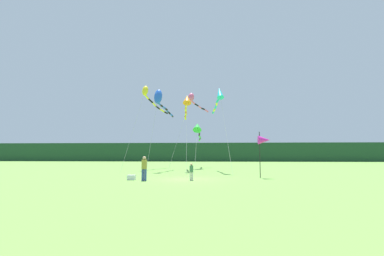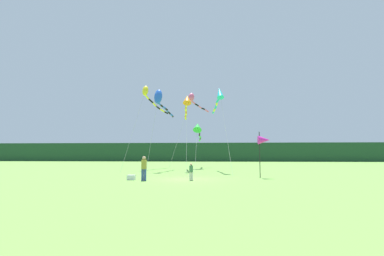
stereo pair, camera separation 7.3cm
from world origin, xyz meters
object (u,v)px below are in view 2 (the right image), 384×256
Objects in this scene: person_child at (191,171)px; kite_orange at (187,102)px; kite_yellow at (149,95)px; kite_blue at (160,99)px; banner_flag_pole at (264,140)px; kite_rainbow at (193,99)px; cooler_box at (131,177)px; kite_cyan at (219,96)px; kite_green at (198,128)px; person_adult at (144,167)px.

person_child is 0.13× the size of kite_orange.
kite_blue is at bearing -60.64° from kite_yellow.
person_child is 0.34× the size of banner_flag_pole.
kite_blue reaches higher than kite_orange.
kite_rainbow is at bearing 31.53° from kite_yellow.
kite_blue is at bearing 88.61° from cooler_box.
person_child is 11.33m from kite_cyan.
kite_blue is (-4.09, 9.37, 7.02)m from person_child.
kite_yellow reaches higher than kite_cyan.
kite_cyan reaches higher than kite_blue.
kite_orange is 5.49m from kite_green.
cooler_box is 15.77m from kite_yellow.
kite_rainbow reaches higher than kite_blue.
kite_yellow is at bearing -148.47° from kite_rainbow.
kite_yellow is 7.34m from kite_green.
banner_flag_pole reaches higher than cooler_box.
kite_orange is at bearing 151.69° from kite_cyan.
person_child is 0.14× the size of kite_blue.
kite_green reaches higher than banner_flag_pole.
person_child is at bearing -1.01° from cooler_box.
kite_blue is 7.42m from kite_green.
cooler_box is 0.05× the size of kite_yellow.
kite_rainbow is (3.14, 6.88, 1.33)m from kite_blue.
cooler_box is 0.06× the size of kite_cyan.
kite_blue is at bearing 143.82° from banner_flag_pole.
person_adult is 1.39m from cooler_box.
person_adult reaches higher than cooler_box.
person_child is 16.63m from kite_yellow.
cooler_box is at bearing 154.18° from person_adult.
kite_cyan reaches higher than cooler_box.
cooler_box is 0.06× the size of kite_rainbow.
person_adult reaches higher than person_child.
kite_blue reaches higher than cooler_box.
cooler_box is 13.13m from kite_cyan.
kite_rainbow is at bearing 114.96° from banner_flag_pole.
kite_cyan is 7.61m from kite_green.
person_adult is 3.09× the size of cooler_box.
person_adult is at bearing -25.82° from cooler_box.
kite_rainbow is (-0.95, 16.25, 8.35)m from person_child.
person_child is 0.14× the size of kite_green.
kite_blue is at bearing 172.37° from kite_cyan.
person_adult is 0.17× the size of kite_yellow.
kite_yellow reaches higher than kite_orange.
kite_cyan is (5.52, 8.94, 6.85)m from person_adult.
kite_orange is 6.04m from kite_rainbow.
banner_flag_pole is at bearing -65.70° from kite_green.
kite_yellow is (-8.40, 4.53, 1.14)m from kite_cyan.
kite_orange is at bearing -92.76° from kite_rainbow.
cooler_box is 10.46m from banner_flag_pole.
person_adult is 12.86m from kite_orange.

